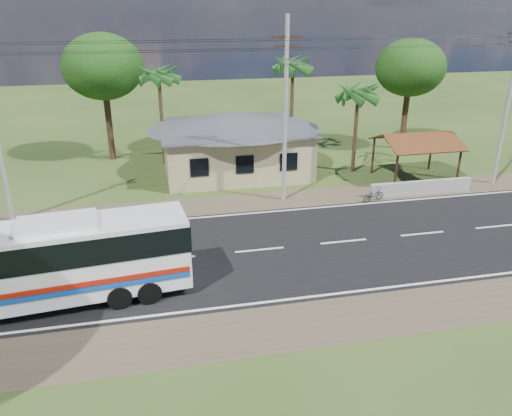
{
  "coord_description": "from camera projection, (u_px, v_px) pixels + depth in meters",
  "views": [
    {
      "loc": [
        -4.9,
        -21.89,
        11.56
      ],
      "look_at": [
        0.03,
        1.0,
        1.9
      ],
      "focal_mm": 35.0,
      "sensor_mm": 36.0,
      "label": 1
    }
  ],
  "objects": [
    {
      "name": "tree_behind_house",
      "position": [
        103.0,
        67.0,
        37.14
      ],
      "size": [
        6.0,
        6.0,
        9.61
      ],
      "color": "#47301E",
      "rests_on": "ground"
    },
    {
      "name": "tree_behind_shed",
      "position": [
        410.0,
        68.0,
        40.17
      ],
      "size": [
        5.6,
        5.6,
        9.02
      ],
      "color": "#47301E",
      "rests_on": "ground"
    },
    {
      "name": "motorcycle",
      "position": [
        373.0,
        195.0,
        31.18
      ],
      "size": [
        1.67,
        1.01,
        0.83
      ],
      "primitive_type": "imported",
      "rotation": [
        0.0,
        0.0,
        1.89
      ],
      "color": "black",
      "rests_on": "ground"
    },
    {
      "name": "coach_bus",
      "position": [
        36.0,
        259.0,
        19.74
      ],
      "size": [
        12.25,
        3.75,
        3.75
      ],
      "rotation": [
        0.0,
        0.0,
        0.1
      ],
      "color": "white",
      "rests_on": "ground"
    },
    {
      "name": "house",
      "position": [
        234.0,
        136.0,
        36.08
      ],
      "size": [
        12.4,
        10.0,
        5.0
      ],
      "color": "#C4B583",
      "rests_on": "ground"
    },
    {
      "name": "waiting_shed",
      "position": [
        417.0,
        141.0,
        34.32
      ],
      "size": [
        5.2,
        4.48,
        3.35
      ],
      "color": "#321E12",
      "rests_on": "ground"
    },
    {
      "name": "palm_far",
      "position": [
        159.0,
        75.0,
        36.28
      ],
      "size": [
        2.8,
        2.8,
        7.7
      ],
      "color": "#47301E",
      "rests_on": "ground"
    },
    {
      "name": "ground",
      "position": [
        260.0,
        250.0,
        25.14
      ],
      "size": [
        120.0,
        120.0,
        0.0
      ],
      "primitive_type": "plane",
      "color": "#294418",
      "rests_on": "ground"
    },
    {
      "name": "palm_near",
      "position": [
        358.0,
        93.0,
        34.76
      ],
      "size": [
        2.8,
        2.8,
        6.7
      ],
      "color": "#47301E",
      "rests_on": "ground"
    },
    {
      "name": "palm_mid",
      "position": [
        293.0,
        66.0,
        37.59
      ],
      "size": [
        2.8,
        2.8,
        8.2
      ],
      "color": "#47301E",
      "rests_on": "ground"
    },
    {
      "name": "concrete_barrier",
      "position": [
        421.0,
        187.0,
        32.37
      ],
      "size": [
        7.0,
        0.3,
        0.9
      ],
      "primitive_type": "cube",
      "color": "#9E9E99",
      "rests_on": "ground"
    },
    {
      "name": "road",
      "position": [
        260.0,
        250.0,
        25.14
      ],
      "size": [
        120.0,
        16.0,
        0.03
      ],
      "color": "black",
      "rests_on": "ground"
    },
    {
      "name": "utility_poles",
      "position": [
        280.0,
        109.0,
        29.32
      ],
      "size": [
        32.8,
        2.22,
        11.0
      ],
      "color": "#9E9E99",
      "rests_on": "ground"
    }
  ]
}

